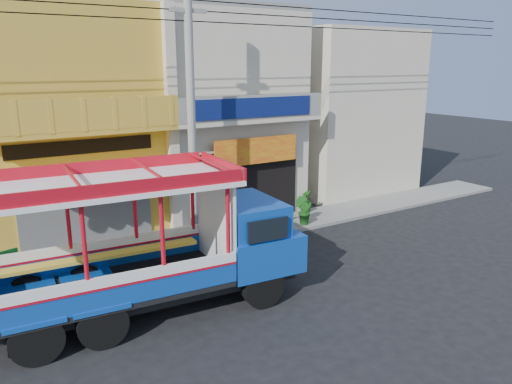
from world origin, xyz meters
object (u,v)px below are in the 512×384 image
(songthaew_truck, at_px, (168,241))
(potted_plant_b, at_px, (303,211))
(potted_plant_a, at_px, (267,215))
(potted_plant_c, at_px, (306,201))
(utility_pole, at_px, (195,98))
(green_sign, at_px, (8,268))

(songthaew_truck, distance_m, potted_plant_b, 7.74)
(potted_plant_a, bearing_deg, potted_plant_c, -0.67)
(utility_pole, xyz_separation_m, potted_plant_b, (4.44, 0.15, -4.38))
(utility_pole, relative_size, songthaew_truck, 3.43)
(green_sign, relative_size, potted_plant_b, 0.87)
(utility_pole, relative_size, potted_plant_c, 30.51)
(potted_plant_a, xyz_separation_m, potted_plant_b, (1.45, -0.27, 0.02))
(potted_plant_a, bearing_deg, utility_pole, 166.51)
(green_sign, height_order, potted_plant_c, green_sign)
(potted_plant_c, bearing_deg, utility_pole, -54.82)
(songthaew_truck, distance_m, potted_plant_c, 9.31)
(potted_plant_a, distance_m, potted_plant_b, 1.48)
(green_sign, height_order, potted_plant_a, potted_plant_a)
(green_sign, distance_m, potted_plant_c, 11.31)
(utility_pole, xyz_separation_m, potted_plant_c, (5.55, 1.40, -4.45))
(green_sign, bearing_deg, potted_plant_b, -1.52)
(potted_plant_a, xyz_separation_m, potted_plant_c, (2.56, 0.98, -0.06))
(potted_plant_a, height_order, potted_plant_c, potted_plant_a)
(green_sign, distance_m, potted_plant_a, 8.70)
(potted_plant_a, distance_m, potted_plant_c, 2.74)
(songthaew_truck, xyz_separation_m, potted_plant_a, (5.40, 3.69, -1.17))
(songthaew_truck, bearing_deg, potted_plant_c, 30.40)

